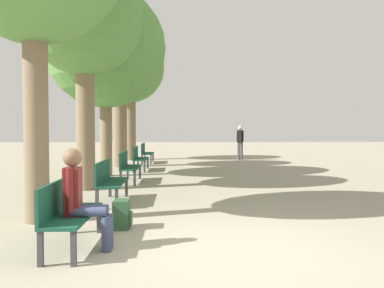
{
  "coord_description": "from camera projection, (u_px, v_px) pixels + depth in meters",
  "views": [
    {
      "loc": [
        -0.58,
        -5.21,
        1.54
      ],
      "look_at": [
        -0.23,
        6.14,
        1.1
      ],
      "focal_mm": 40.0,
      "sensor_mm": 36.0,
      "label": 1
    }
  ],
  "objects": [
    {
      "name": "bench_row_0",
      "position": [
        66.0,
        209.0,
        5.47
      ],
      "size": [
        0.45,
        1.6,
        0.86
      ],
      "color": "#144733",
      "rests_on": "ground_plane"
    },
    {
      "name": "tree_row_1",
      "position": [
        84.0,
        20.0,
        10.45
      ],
      "size": [
        2.86,
        2.86,
        5.67
      ],
      "color": "#7A664C",
      "rests_on": "ground_plane"
    },
    {
      "name": "bench_row_2",
      "position": [
        128.0,
        165.0,
        12.01
      ],
      "size": [
        0.45,
        1.6,
        0.86
      ],
      "color": "#144733",
      "rests_on": "ground_plane"
    },
    {
      "name": "bench_row_3",
      "position": [
        139.0,
        157.0,
        15.28
      ],
      "size": [
        0.45,
        1.6,
        0.86
      ],
      "color": "#144733",
      "rests_on": "ground_plane"
    },
    {
      "name": "tree_row_3",
      "position": [
        120.0,
        63.0,
        16.64
      ],
      "size": [
        3.0,
        3.0,
        5.64
      ],
      "color": "#7A664C",
      "rests_on": "ground_plane"
    },
    {
      "name": "backpack",
      "position": [
        122.0,
        214.0,
        6.51
      ],
      "size": [
        0.27,
        0.36,
        0.44
      ],
      "color": "#284C2D",
      "rests_on": "ground_plane"
    },
    {
      "name": "tree_row_2",
      "position": [
        105.0,
        48.0,
        13.43
      ],
      "size": [
        3.8,
        3.8,
        5.96
      ],
      "color": "#7A664C",
      "rests_on": "ground_plane"
    },
    {
      "name": "bench_row_4",
      "position": [
        146.0,
        152.0,
        18.54
      ],
      "size": [
        0.45,
        1.6,
        0.86
      ],
      "color": "#144733",
      "rests_on": "ground_plane"
    },
    {
      "name": "tree_row_4",
      "position": [
        130.0,
        70.0,
        20.21
      ],
      "size": [
        3.24,
        3.24,
        5.97
      ],
      "color": "#7A664C",
      "rests_on": "ground_plane"
    },
    {
      "name": "pedestrian_near",
      "position": [
        240.0,
        140.0,
        20.23
      ],
      "size": [
        0.33,
        0.28,
        1.64
      ],
      "color": "#4C4C4C",
      "rests_on": "ground_plane"
    },
    {
      "name": "person_seated",
      "position": [
        82.0,
        196.0,
        5.34
      ],
      "size": [
        0.61,
        0.34,
        1.28
      ],
      "color": "#384260",
      "rests_on": "ground_plane"
    },
    {
      "name": "bench_row_1",
      "position": [
        108.0,
        178.0,
        8.74
      ],
      "size": [
        0.45,
        1.6,
        0.86
      ],
      "color": "#144733",
      "rests_on": "ground_plane"
    },
    {
      "name": "ground_plane",
      "position": [
        226.0,
        252.0,
        5.28
      ],
      "size": [
        80.0,
        80.0,
        0.0
      ],
      "primitive_type": "plane",
      "color": "gray"
    }
  ]
}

